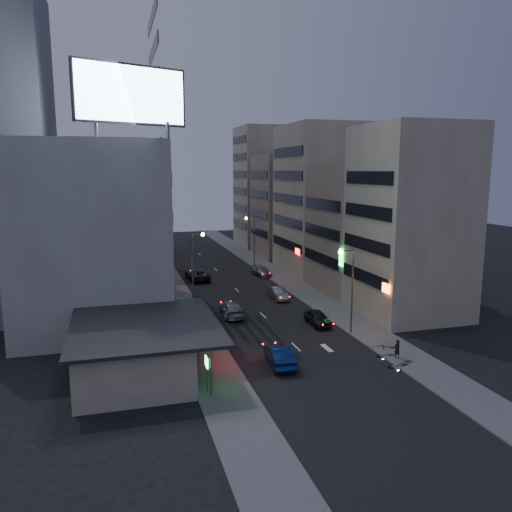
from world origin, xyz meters
name	(u,v)px	position (x,y,z in m)	size (l,w,h in m)	color
ground	(313,364)	(0.00, 0.00, 0.00)	(180.00, 180.00, 0.00)	black
sidewalk_left	(171,287)	(-8.00, 30.00, 0.06)	(4.00, 120.00, 0.12)	#4C4C4F
sidewalk_right	(285,279)	(8.00, 30.00, 0.06)	(4.00, 120.00, 0.12)	#4C4C4F
food_court	(134,348)	(-13.90, 2.00, 1.98)	(11.00, 13.00, 3.88)	#BCAF94
white_building	(94,231)	(-17.00, 20.00, 9.00)	(14.00, 24.00, 18.00)	#AEAEA9
grey_tower	(0,154)	(-26.00, 23.00, 17.00)	(10.00, 14.00, 34.00)	gray
shophouse_near	(410,222)	(15.00, 10.50, 10.00)	(10.00, 11.00, 20.00)	#BCAF94
shophouse_mid	(361,228)	(15.50, 22.00, 8.00)	(11.00, 12.00, 16.00)	gray
shophouse_far	(318,199)	(15.00, 35.00, 11.00)	(10.00, 14.00, 22.00)	#BCAF94
far_left_a	(109,205)	(-15.50, 45.00, 10.00)	(11.00, 10.00, 20.00)	#AEAEA9
far_left_b	(108,214)	(-16.00, 58.00, 7.50)	(12.00, 10.00, 15.00)	gray
far_right_a	(288,206)	(15.50, 50.00, 9.00)	(11.00, 12.00, 18.00)	gray
far_right_b	(268,187)	(16.00, 64.00, 12.00)	(12.00, 12.00, 24.00)	#BCAF94
billboard	(131,95)	(-12.99, 9.97, 21.66)	(9.52, 3.75, 6.20)	#595B60
street_lamp_right_near	(349,279)	(5.90, 6.00, 5.36)	(1.60, 0.44, 8.02)	#595B60
street_lamp_left	(196,256)	(-5.90, 22.00, 5.36)	(1.60, 0.44, 8.02)	#595B60
street_lamp_right_far	(252,234)	(5.90, 40.00, 5.36)	(1.60, 0.44, 8.02)	#595B60
parked_car_right_near	(318,318)	(4.29, 9.32, 0.73)	(1.73, 4.30, 1.46)	black
parked_car_right_mid	(278,293)	(3.73, 20.12, 0.71)	(1.50, 4.31, 1.42)	#94989C
parked_car_left	(197,275)	(-3.98, 33.20, 0.79)	(2.61, 5.66, 1.57)	#25252A
parked_car_right_far	(262,272)	(5.60, 33.42, 0.65)	(1.82, 4.48, 1.30)	gray
road_car_blue	(280,356)	(-2.72, 0.44, 0.80)	(1.69, 4.83, 1.59)	navy
road_car_silver	(232,309)	(-3.30, 14.73, 0.81)	(2.26, 5.56, 1.61)	gray
person	(397,349)	(6.97, -0.97, 0.90)	(0.57, 0.37, 1.55)	black
scooter_black_a	(409,354)	(7.65, -1.68, 0.64)	(1.72, 0.57, 1.05)	black
scooter_silver_a	(403,355)	(6.88, -1.99, 0.75)	(2.06, 0.69, 1.26)	#ABACB2
scooter_blue	(392,347)	(7.12, -0.04, 0.68)	(1.83, 0.61, 1.12)	navy
scooter_black_b	(396,341)	(8.30, 1.32, 0.66)	(1.78, 0.59, 1.09)	black
scooter_silver_b	(383,338)	(7.51, 2.24, 0.66)	(1.76, 0.59, 1.07)	#B3B6BB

